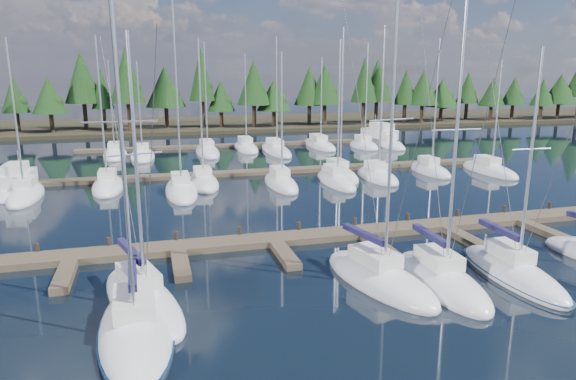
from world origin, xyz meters
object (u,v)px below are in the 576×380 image
object	(u,v)px
front_sailboat_0	(143,299)
front_sailboat_4	(512,273)
front_sailboat_1	(136,329)
main_dock	(364,235)
motor_yacht_right	(379,140)
front_sailboat_2	(379,278)
motor_yacht_left	(19,187)
front_sailboat_3	(441,279)

from	to	relation	value
front_sailboat_0	front_sailboat_4	bearing A→B (deg)	-5.33
front_sailboat_0	front_sailboat_1	size ratio (longest dim) A/B	0.81
main_dock	motor_yacht_right	distance (m)	44.73
front_sailboat_2	motor_yacht_left	world-z (taller)	front_sailboat_2
front_sailboat_1	front_sailboat_4	size ratio (longest dim) A/B	1.28
front_sailboat_4	motor_yacht_right	xyz separation A→B (m)	(14.91, 48.33, 0.27)
front_sailboat_0	main_dock	bearing A→B (deg)	24.71
front_sailboat_2	front_sailboat_0	bearing A→B (deg)	177.21
front_sailboat_1	motor_yacht_left	world-z (taller)	front_sailboat_1
front_sailboat_3	front_sailboat_4	bearing A→B (deg)	-2.10
front_sailboat_1	front_sailboat_3	xyz separation A→B (m)	(15.00, 1.28, 0.00)
main_dock	front_sailboat_1	bearing A→B (deg)	-146.79
main_dock	front_sailboat_0	bearing A→B (deg)	-155.29
front_sailboat_2	front_sailboat_4	distance (m)	7.24
front_sailboat_1	front_sailboat_3	size ratio (longest dim) A/B	1.11
front_sailboat_0	front_sailboat_3	bearing A→B (deg)	-6.24
front_sailboat_0	front_sailboat_1	distance (m)	2.90
front_sailboat_0	front_sailboat_3	distance (m)	14.83
front_sailboat_0	front_sailboat_2	bearing A→B (deg)	-2.79
front_sailboat_2	motor_yacht_right	bearing A→B (deg)	64.93
main_dock	front_sailboat_3	world-z (taller)	front_sailboat_3
front_sailboat_1	motor_yacht_right	size ratio (longest dim) A/B	1.50
motor_yacht_left	front_sailboat_1	bearing A→B (deg)	-70.20
motor_yacht_left	main_dock	bearing A→B (deg)	-38.86
front_sailboat_3	motor_yacht_right	world-z (taller)	front_sailboat_3
front_sailboat_4	front_sailboat_0	bearing A→B (deg)	174.67
main_dock	front_sailboat_4	size ratio (longest dim) A/B	3.48
front_sailboat_4	motor_yacht_left	distance (m)	41.02
main_dock	front_sailboat_2	world-z (taller)	front_sailboat_2
front_sailboat_2	front_sailboat_3	xyz separation A→B (m)	(2.97, -1.04, -0.00)
motor_yacht_left	motor_yacht_right	world-z (taller)	motor_yacht_right
front_sailboat_0	motor_yacht_left	size ratio (longest dim) A/B	1.46
main_dock	front_sailboat_0	xyz separation A→B (m)	(-14.03, -6.46, 0.08)
front_sailboat_0	front_sailboat_2	xyz separation A→B (m)	(11.77, -0.57, 0.01)
front_sailboat_2	front_sailboat_1	bearing A→B (deg)	-169.09
front_sailboat_1	motor_yacht_left	distance (m)	31.22
front_sailboat_3	motor_yacht_left	world-z (taller)	front_sailboat_3
main_dock	motor_yacht_left	distance (m)	31.92
main_dock	front_sailboat_3	distance (m)	8.10
front_sailboat_3	front_sailboat_0	bearing A→B (deg)	173.76
motor_yacht_left	motor_yacht_right	distance (m)	48.96
front_sailboat_1	motor_yacht_right	world-z (taller)	front_sailboat_1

